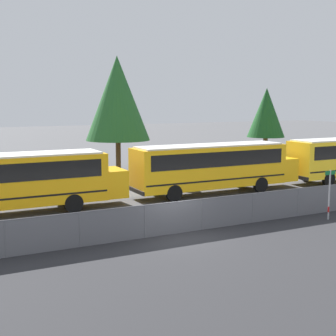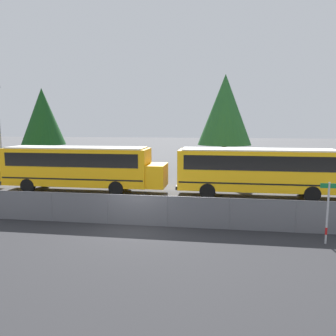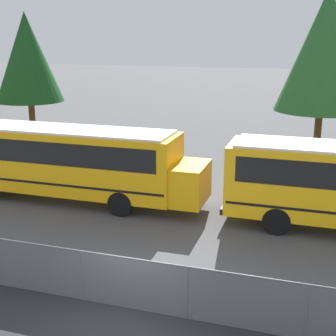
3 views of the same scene
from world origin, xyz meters
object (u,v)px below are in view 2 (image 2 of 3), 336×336
school_bus_1 (81,165)px  school_bus_2 (261,168)px  tree_0 (225,110)px  street_sign (328,211)px  tree_3 (43,117)px

school_bus_1 → school_bus_2: bearing=0.2°
school_bus_2 → tree_0: tree_0 is taller
school_bus_1 → school_bus_2: size_ratio=1.00×
school_bus_2 → street_sign: size_ratio=4.60×
school_bus_1 → school_bus_2: same height
school_bus_1 → tree_3: size_ratio=1.37×
tree_0 → tree_3: tree_0 is taller
street_sign → tree_0: size_ratio=0.26×
school_bus_2 → street_sign: school_bus_2 is taller
street_sign → tree_3: size_ratio=0.30×
school_bus_1 → tree_0: bearing=48.2°
street_sign → tree_3: tree_3 is taller
school_bus_2 → tree_3: 24.87m
school_bus_2 → tree_0: (-2.27, 11.91, 4.42)m
school_bus_1 → tree_3: 14.78m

